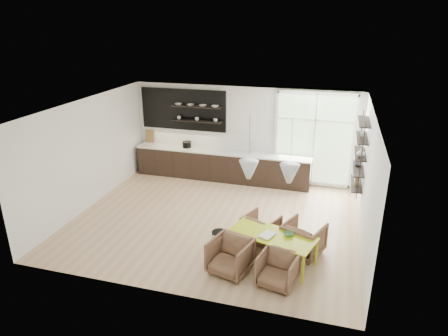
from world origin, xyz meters
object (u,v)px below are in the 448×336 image
armchair_front_left (230,256)px  wire_stool (219,238)px  dining_table (272,236)px  armchair_front_right (278,269)px  armchair_back_right (303,238)px  armchair_back_left (261,229)px

armchair_front_left → wire_stool: size_ratio=1.72×
dining_table → armchair_front_right: size_ratio=2.65×
armchair_front_right → armchair_back_right: bearing=85.1°
dining_table → wire_stool: size_ratio=4.20×
armchair_back_right → armchair_front_right: size_ratio=1.11×
armchair_back_right → armchair_front_left: bearing=60.8°
armchair_front_right → wire_stool: 1.65m
dining_table → armchair_front_left: (-0.74, -0.59, -0.24)m
armchair_back_left → armchair_back_right: size_ratio=0.91×
armchair_front_left → armchair_front_right: armchair_front_left is taller
dining_table → armchair_back_right: 0.82m
armchair_back_right → wire_stool: armchair_back_right is taller
armchair_back_right → wire_stool: (-1.78, -0.38, -0.07)m
armchair_back_right → armchair_front_left: armchair_back_right is taller
armchair_back_left → armchair_back_right: armchair_back_right is taller
armchair_front_right → wire_stool: (-1.41, 0.84, -0.04)m
wire_stool → armchair_front_left: bearing=-58.3°
dining_table → armchair_back_right: size_ratio=2.38×
dining_table → armchair_back_left: bearing=133.3°
armchair_back_left → wire_stool: 1.01m
armchair_front_left → armchair_back_right: bearing=53.8°
wire_stool → armchair_front_right: bearing=-30.8°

